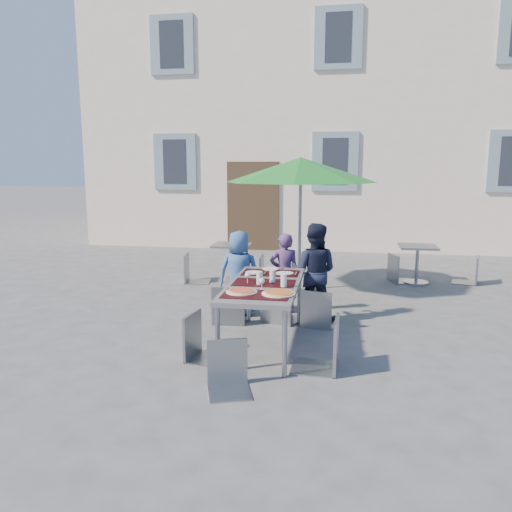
% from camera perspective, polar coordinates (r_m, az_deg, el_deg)
% --- Properties ---
extents(ground, '(90.00, 90.00, 0.00)m').
position_cam_1_polar(ground, '(5.26, 7.18, -13.12)').
color(ground, '#4E4D50').
rests_on(ground, ground).
extents(building, '(13.60, 8.20, 11.10)m').
position_cam_1_polar(building, '(16.56, 9.47, 19.67)').
color(building, beige).
rests_on(building, ground).
extents(dining_table, '(0.80, 1.85, 0.76)m').
position_cam_1_polar(dining_table, '(5.77, 0.93, -3.62)').
color(dining_table, '#434348').
rests_on(dining_table, ground).
extents(pizza_near_left, '(0.33, 0.33, 0.03)m').
position_cam_1_polar(pizza_near_left, '(5.31, -1.67, -4.02)').
color(pizza_near_left, white).
rests_on(pizza_near_left, dining_table).
extents(pizza_near_right, '(0.35, 0.35, 0.03)m').
position_cam_1_polar(pizza_near_right, '(5.24, 2.57, -4.23)').
color(pizza_near_right, white).
rests_on(pizza_near_right, dining_table).
extents(glassware, '(0.49, 0.43, 0.15)m').
position_cam_1_polar(glassware, '(5.64, 1.42, -2.57)').
color(glassware, silver).
rests_on(glassware, dining_table).
extents(place_settings, '(0.65, 0.48, 0.01)m').
position_cam_1_polar(place_settings, '(6.34, 1.61, -1.76)').
color(place_settings, white).
rests_on(place_settings, dining_table).
extents(child_0, '(0.59, 0.39, 1.20)m').
position_cam_1_polar(child_0, '(7.01, -1.93, -1.96)').
color(child_0, '#385E9C').
rests_on(child_0, ground).
extents(child_1, '(0.48, 0.37, 1.15)m').
position_cam_1_polar(child_1, '(7.11, 3.26, -1.98)').
color(child_1, '#5A356E').
rests_on(child_1, ground).
extents(child_2, '(0.69, 0.45, 1.33)m').
position_cam_1_polar(child_2, '(6.81, 6.62, -1.81)').
color(child_2, '#161B31').
rests_on(child_2, ground).
extents(chair_0, '(0.47, 0.47, 0.99)m').
position_cam_1_polar(chair_0, '(6.61, -3.11, -2.88)').
color(chair_0, gray).
rests_on(chair_0, ground).
extents(chair_1, '(0.59, 0.59, 1.04)m').
position_cam_1_polar(chair_1, '(6.65, 2.73, -2.53)').
color(chair_1, '#93999F').
rests_on(chair_1, ground).
extents(chair_2, '(0.52, 0.52, 0.94)m').
position_cam_1_polar(chair_2, '(6.53, 7.18, -3.36)').
color(chair_2, gray).
rests_on(chair_2, ground).
extents(chair_3, '(0.49, 0.48, 0.96)m').
position_cam_1_polar(chair_3, '(5.43, -6.39, -6.01)').
color(chair_3, gray).
rests_on(chair_3, ground).
extents(chair_4, '(0.49, 0.48, 1.05)m').
position_cam_1_polar(chair_4, '(5.15, 8.03, -6.33)').
color(chair_4, '#92969E').
rests_on(chair_4, ground).
extents(chair_5, '(0.49, 0.49, 0.87)m').
position_cam_1_polar(chair_5, '(4.70, -3.22, -9.28)').
color(chair_5, gray).
rests_on(chair_5, ground).
extents(patio_umbrella, '(2.49, 2.49, 2.23)m').
position_cam_1_polar(patio_umbrella, '(8.30, 5.13, 9.65)').
color(patio_umbrella, '#B0B3B8').
rests_on(patio_umbrella, ground).
extents(cafe_table_0, '(0.64, 0.64, 0.68)m').
position_cam_1_polar(cafe_table_0, '(9.13, -2.85, -0.12)').
color(cafe_table_0, '#B0B3B8').
rests_on(cafe_table_0, ground).
extents(bg_chair_l_0, '(0.49, 0.49, 0.98)m').
position_cam_1_polar(bg_chair_l_0, '(9.08, -7.34, 0.57)').
color(bg_chair_l_0, gray).
rests_on(bg_chair_l_0, ground).
extents(bg_chair_r_0, '(0.49, 0.49, 1.06)m').
position_cam_1_polar(bg_chair_r_0, '(8.55, -0.08, 0.44)').
color(bg_chair_r_0, gray).
rests_on(bg_chair_r_0, ground).
extents(cafe_table_1, '(0.64, 0.64, 0.69)m').
position_cam_1_polar(cafe_table_1, '(9.36, 17.95, -0.31)').
color(cafe_table_1, '#B0B3B8').
rests_on(cafe_table_1, ground).
extents(bg_chair_l_1, '(0.55, 0.55, 0.97)m').
position_cam_1_polar(bg_chair_l_1, '(9.39, 16.06, 0.53)').
color(bg_chair_l_1, gray).
rests_on(bg_chair_l_1, ground).
extents(bg_chair_r_1, '(0.52, 0.52, 0.94)m').
position_cam_1_polar(bg_chair_r_1, '(9.69, 23.48, 0.29)').
color(bg_chair_r_1, gray).
rests_on(bg_chair_r_1, ground).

